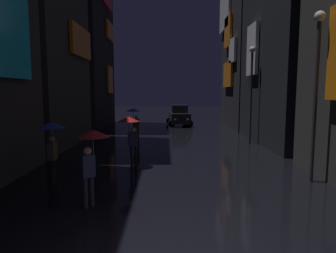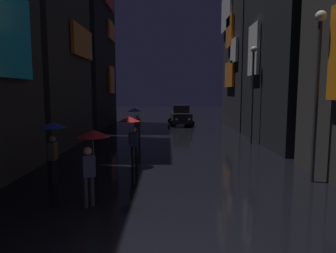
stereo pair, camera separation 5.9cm
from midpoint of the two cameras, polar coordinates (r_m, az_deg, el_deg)
name	(u,v)px [view 1 (the left image)]	position (r m, az deg, el deg)	size (l,w,h in m)	color
building_left_far	(82,19)	(28.94, -16.13, 19.00)	(4.25, 8.73, 18.92)	black
building_right_mid	(295,1)	(20.41, 22.97, 21.11)	(4.25, 8.66, 16.84)	black
building_right_far	(252,48)	(28.00, 15.72, 14.22)	(4.25, 7.77, 13.90)	black
pedestrian_midstreet_left_red	(91,146)	(8.39, -14.59, -3.70)	(0.90, 0.90, 2.12)	#2D2D38
pedestrian_foreground_right_red	(130,127)	(12.58, -7.36, -0.16)	(0.90, 0.90, 2.12)	black
pedestrian_foreground_left_blue	(135,115)	(19.05, -6.48, 2.14)	(0.90, 0.90, 2.12)	#2D2D38
pedestrian_near_crossing_blue	(52,135)	(10.92, -21.34, -1.59)	(0.90, 0.90, 2.12)	black
car_distant	(179,116)	(28.09, 2.05, 2.08)	(2.42, 4.23, 1.92)	black
streetlamp_right_far	(251,84)	(18.68, 15.50, 7.80)	(0.36, 0.36, 5.81)	#2D2D33
streetlamp_right_near	(316,78)	(11.41, 26.29, 8.28)	(0.36, 0.36, 5.81)	#2D2D33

